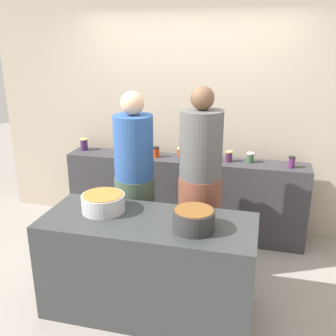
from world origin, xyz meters
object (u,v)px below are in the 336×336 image
preserve_jar_5 (197,155)px  preserve_jar_8 (250,158)px  preserve_jar_9 (292,162)px  cook_with_tongs (135,193)px  preserve_jar_4 (180,152)px  preserve_jar_0 (84,144)px  preserve_jar_2 (133,151)px  cooking_pot_center (194,220)px  preserve_jar_7 (229,156)px  preserve_jar_1 (127,148)px  preserve_jar_3 (156,152)px  cook_in_cap (200,195)px  preserve_jar_6 (206,156)px  cooking_pot_left (103,203)px

preserve_jar_5 → preserve_jar_8: bearing=4.5°
preserve_jar_9 → cook_with_tongs: size_ratio=0.07×
preserve_jar_4 → preserve_jar_9: 1.20m
preserve_jar_0 → preserve_jar_8: bearing=-0.4°
preserve_jar_2 → cooking_pot_center: bearing=-55.7°
preserve_jar_7 → preserve_jar_9: preserve_jar_9 is taller
preserve_jar_1 → preserve_jar_3: 0.37m
cook_in_cap → preserve_jar_0: bearing=152.2°
preserve_jar_7 → cook_in_cap: bearing=-103.4°
cooking_pot_center → cook_with_tongs: (-0.68, 0.65, -0.12)m
preserve_jar_5 → preserve_jar_8: 0.57m
preserve_jar_7 → preserve_jar_9: (0.65, -0.05, 0.00)m
cooking_pot_center → preserve_jar_8: bearing=77.5°
preserve_jar_8 → cooking_pot_center: size_ratio=0.34×
preserve_jar_6 → cook_with_tongs: size_ratio=0.07×
preserve_jar_3 → cook_with_tongs: size_ratio=0.07×
preserve_jar_1 → cook_with_tongs: size_ratio=0.07×
cook_with_tongs → cook_in_cap: size_ratio=0.97×
preserve_jar_4 → preserve_jar_5: preserve_jar_5 is taller
preserve_jar_6 → preserve_jar_9: 0.88m
preserve_jar_2 → preserve_jar_6: (0.84, 0.01, -0.00)m
preserve_jar_0 → cook_in_cap: cook_in_cap is taller
preserve_jar_2 → preserve_jar_3: bearing=9.1°
preserve_jar_8 → preserve_jar_9: preserve_jar_9 is taller
preserve_jar_7 → cook_with_tongs: size_ratio=0.07×
preserve_jar_6 → cooking_pot_left: bearing=-117.1°
preserve_jar_7 → preserve_jar_6: bearing=-166.6°
preserve_jar_5 → preserve_jar_7: bearing=2.4°
preserve_jar_2 → cooking_pot_center: preserve_jar_2 is taller
preserve_jar_6 → cook_in_cap: (0.05, -0.71, -0.16)m
preserve_jar_2 → preserve_jar_7: bearing=3.6°
preserve_jar_2 → preserve_jar_8: size_ratio=1.27×
preserve_jar_3 → cooking_pot_center: size_ratio=0.37×
preserve_jar_9 → cook_in_cap: bearing=-139.1°
preserve_jar_1 → preserve_jar_3: preserve_jar_1 is taller
preserve_jar_0 → preserve_jar_7: 1.72m
cooking_pot_center → cook_in_cap: size_ratio=0.17×
preserve_jar_8 → preserve_jar_0: bearing=179.6°
preserve_jar_6 → preserve_jar_8: preserve_jar_6 is taller
preserve_jar_0 → preserve_jar_8: 1.95m
preserve_jar_3 → preserve_jar_4: size_ratio=1.14×
preserve_jar_0 → preserve_jar_3: (0.91, -0.07, -0.01)m
preserve_jar_0 → cooking_pot_left: (0.83, -1.38, -0.08)m
preserve_jar_0 → preserve_jar_6: preserve_jar_0 is taller
preserve_jar_2 → preserve_jar_4: preserve_jar_2 is taller
cooking_pot_left → preserve_jar_9: bearing=40.0°
preserve_jar_7 → preserve_jar_1: bearing=178.9°
cook_with_tongs → cook_in_cap: 0.61m
preserve_jar_1 → cooking_pot_left: size_ratio=0.37×
cooking_pot_center → preserve_jar_0: bearing=136.7°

